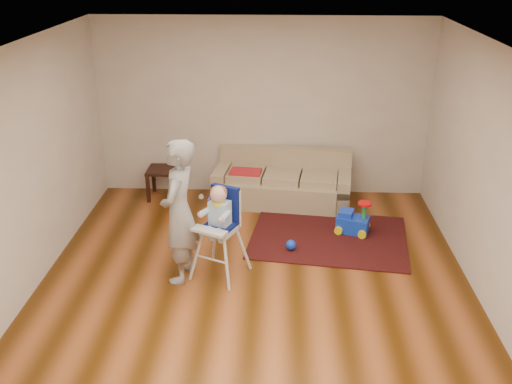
{
  "coord_description": "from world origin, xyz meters",
  "views": [
    {
      "loc": [
        0.26,
        -5.6,
        3.63
      ],
      "look_at": [
        0.0,
        0.4,
        1.0
      ],
      "focal_mm": 40.0,
      "sensor_mm": 36.0,
      "label": 1
    }
  ],
  "objects_px": {
    "sofa": "(282,179)",
    "adult": "(179,212)",
    "high_chair": "(220,233)",
    "side_table": "(164,183)",
    "toy_ball": "(291,245)",
    "ride_on_toy": "(353,216)"
  },
  "relations": [
    {
      "from": "side_table",
      "to": "sofa",
      "type": "bearing_deg",
      "value": -4.32
    },
    {
      "from": "high_chair",
      "to": "ride_on_toy",
      "type": "bearing_deg",
      "value": 58.12
    },
    {
      "from": "sofa",
      "to": "side_table",
      "type": "relative_size",
      "value": 4.49
    },
    {
      "from": "side_table",
      "to": "high_chair",
      "type": "relative_size",
      "value": 0.41
    },
    {
      "from": "side_table",
      "to": "toy_ball",
      "type": "distance_m",
      "value": 2.53
    },
    {
      "from": "sofa",
      "to": "high_chair",
      "type": "bearing_deg",
      "value": -102.46
    },
    {
      "from": "ride_on_toy",
      "to": "high_chair",
      "type": "relative_size",
      "value": 0.4
    },
    {
      "from": "high_chair",
      "to": "adult",
      "type": "bearing_deg",
      "value": -144.66
    },
    {
      "from": "toy_ball",
      "to": "adult",
      "type": "distance_m",
      "value": 1.65
    },
    {
      "from": "ride_on_toy",
      "to": "adult",
      "type": "bearing_deg",
      "value": -132.23
    },
    {
      "from": "ride_on_toy",
      "to": "adult",
      "type": "relative_size",
      "value": 0.27
    },
    {
      "from": "sofa",
      "to": "ride_on_toy",
      "type": "height_order",
      "value": "sofa"
    },
    {
      "from": "high_chair",
      "to": "adult",
      "type": "height_order",
      "value": "adult"
    },
    {
      "from": "toy_ball",
      "to": "high_chair",
      "type": "bearing_deg",
      "value": -145.03
    },
    {
      "from": "side_table",
      "to": "toy_ball",
      "type": "relative_size",
      "value": 3.5
    },
    {
      "from": "side_table",
      "to": "ride_on_toy",
      "type": "bearing_deg",
      "value": -21.23
    },
    {
      "from": "sofa",
      "to": "adult",
      "type": "relative_size",
      "value": 1.23
    },
    {
      "from": "sofa",
      "to": "high_chair",
      "type": "distance_m",
      "value": 2.2
    },
    {
      "from": "sofa",
      "to": "adult",
      "type": "distance_m",
      "value": 2.5
    },
    {
      "from": "adult",
      "to": "side_table",
      "type": "bearing_deg",
      "value": -155.81
    },
    {
      "from": "side_table",
      "to": "adult",
      "type": "height_order",
      "value": "adult"
    },
    {
      "from": "toy_ball",
      "to": "high_chair",
      "type": "distance_m",
      "value": 1.13
    }
  ]
}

